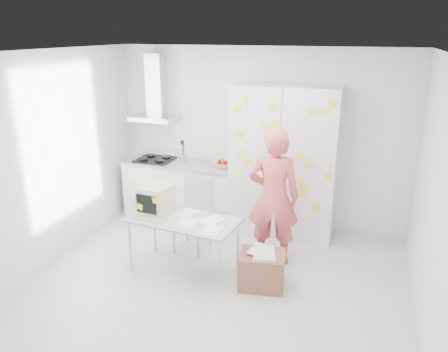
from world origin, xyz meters
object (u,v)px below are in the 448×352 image
(person, at_px, (273,197))
(chair, at_px, (195,209))
(desk, at_px, (165,208))
(cardboard_box, at_px, (262,269))

(person, bearing_deg, chair, -11.67)
(desk, relative_size, cardboard_box, 2.38)
(person, relative_size, cardboard_box, 3.07)
(cardboard_box, bearing_deg, person, 92.57)
(chair, distance_m, cardboard_box, 1.36)
(desk, bearing_deg, cardboard_box, 2.25)
(person, bearing_deg, desk, 14.45)
(person, xyz_separation_m, chair, (-1.10, 0.04, -0.32))
(person, height_order, desk, person)
(person, height_order, cardboard_box, person)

